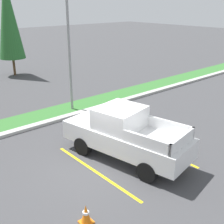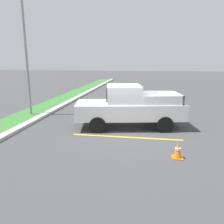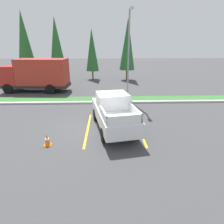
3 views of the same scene
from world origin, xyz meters
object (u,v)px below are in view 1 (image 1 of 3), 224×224
at_px(cypress_tree_right_inner, 8,17).
at_px(traffic_cone, 86,214).
at_px(street_light, 70,35).
at_px(pickup_truck_main, 125,134).

height_order(cypress_tree_right_inner, traffic_cone, cypress_tree_right_inner).
distance_m(street_light, cypress_tree_right_inner, 10.53).
xyz_separation_m(street_light, cypress_tree_right_inner, (1.05, 10.46, 0.48)).
bearing_deg(street_light, traffic_cone, -121.84).
xyz_separation_m(pickup_truck_main, cypress_tree_right_inner, (2.58, 16.39, 3.71)).
relative_size(pickup_truck_main, traffic_cone, 9.13).
bearing_deg(street_light, cypress_tree_right_inner, 84.26).
height_order(pickup_truck_main, cypress_tree_right_inner, cypress_tree_right_inner).
distance_m(street_light, traffic_cone, 10.13).
bearing_deg(pickup_truck_main, cypress_tree_right_inner, 81.05).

